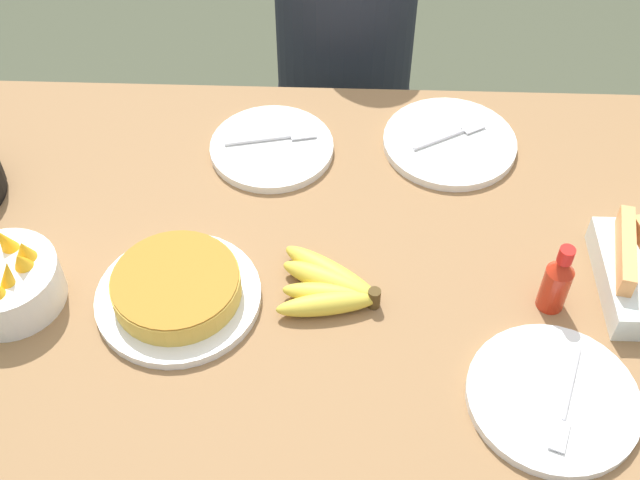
{
  "coord_description": "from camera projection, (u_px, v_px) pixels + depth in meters",
  "views": [
    {
      "loc": [
        0.03,
        -0.87,
        1.73
      ],
      "look_at": [
        0.0,
        0.0,
        0.76
      ],
      "focal_mm": 45.0,
      "sensor_mm": 36.0,
      "label": 1
    }
  ],
  "objects": [
    {
      "name": "ground_plane",
      "position": [
        320.0,
        455.0,
        1.87
      ],
      "size": [
        14.0,
        14.0,
        0.0
      ],
      "primitive_type": "plane",
      "color": "#474C38"
    },
    {
      "name": "dining_table",
      "position": [
        320.0,
        284.0,
        1.4
      ],
      "size": [
        1.87,
        0.88,
        0.73
      ],
      "color": "olive",
      "rests_on": "ground_plane"
    },
    {
      "name": "banana_bunch",
      "position": [
        331.0,
        287.0,
        1.26
      ],
      "size": [
        0.17,
        0.16,
        0.04
      ],
      "color": "gold",
      "rests_on": "dining_table"
    },
    {
      "name": "frittata_plate_side",
      "position": [
        177.0,
        290.0,
        1.25
      ],
      "size": [
        0.26,
        0.26,
        0.06
      ],
      "color": "white",
      "rests_on": "dining_table"
    },
    {
      "name": "empty_plate_near_front",
      "position": [
        450.0,
        143.0,
        1.5
      ],
      "size": [
        0.25,
        0.25,
        0.02
      ],
      "color": "white",
      "rests_on": "dining_table"
    },
    {
      "name": "empty_plate_far_left",
      "position": [
        272.0,
        148.0,
        1.49
      ],
      "size": [
        0.23,
        0.23,
        0.02
      ],
      "color": "white",
      "rests_on": "dining_table"
    },
    {
      "name": "empty_plate_far_right",
      "position": [
        553.0,
        398.0,
        1.14
      ],
      "size": [
        0.25,
        0.25,
        0.02
      ],
      "color": "white",
      "rests_on": "dining_table"
    },
    {
      "name": "fruit_bowl_mango",
      "position": [
        5.0,
        281.0,
        1.23
      ],
      "size": [
        0.17,
        0.17,
        0.13
      ],
      "color": "white",
      "rests_on": "dining_table"
    },
    {
      "name": "hot_sauce_bottle",
      "position": [
        557.0,
        281.0,
        1.22
      ],
      "size": [
        0.04,
        0.04,
        0.13
      ],
      "color": "#B72814",
      "rests_on": "dining_table"
    },
    {
      "name": "person_figure",
      "position": [
        343.0,
        102.0,
        1.98
      ],
      "size": [
        0.35,
        0.35,
        1.16
      ],
      "color": "black",
      "rests_on": "ground_plane"
    }
  ]
}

